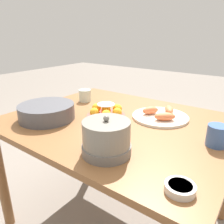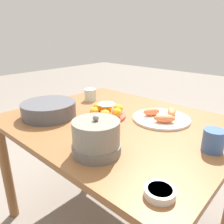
% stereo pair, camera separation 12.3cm
% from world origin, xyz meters
% --- Properties ---
extents(ground_plane, '(12.00, 12.00, 0.00)m').
position_xyz_m(ground_plane, '(0.00, 0.00, 0.00)').
color(ground_plane, slate).
extents(dining_table, '(1.21, 0.98, 0.73)m').
position_xyz_m(dining_table, '(0.00, 0.00, 0.63)').
color(dining_table, brown).
rests_on(dining_table, ground_plane).
extents(cake_plate, '(0.22, 0.22, 0.09)m').
position_xyz_m(cake_plate, '(0.08, 0.01, 0.76)').
color(cake_plate, '#E04C42').
rests_on(cake_plate, dining_table).
extents(serving_bowl, '(0.31, 0.31, 0.09)m').
position_xyz_m(serving_bowl, '(0.33, 0.22, 0.77)').
color(serving_bowl, '#4C4C51').
rests_on(serving_bowl, dining_table).
extents(sauce_bowl, '(0.10, 0.10, 0.03)m').
position_xyz_m(sauce_bowl, '(-0.49, 0.37, 0.74)').
color(sauce_bowl, beige).
rests_on(sauce_bowl, dining_table).
extents(seafood_platter, '(0.32, 0.32, 0.06)m').
position_xyz_m(seafood_platter, '(-0.18, -0.17, 0.74)').
color(seafood_platter, silver).
rests_on(seafood_platter, dining_table).
extents(cup_near, '(0.08, 0.08, 0.08)m').
position_xyz_m(cup_near, '(0.40, -0.16, 0.77)').
color(cup_near, beige).
rests_on(cup_near, dining_table).
extents(cup_far, '(0.09, 0.09, 0.09)m').
position_xyz_m(cup_far, '(-0.51, -0.01, 0.77)').
color(cup_far, '#38568E').
rests_on(cup_far, dining_table).
extents(warming_pot, '(0.20, 0.20, 0.16)m').
position_xyz_m(warming_pot, '(-0.17, 0.32, 0.80)').
color(warming_pot, '#66605B').
rests_on(warming_pot, dining_table).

